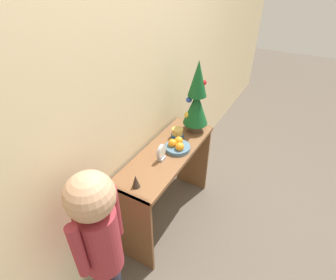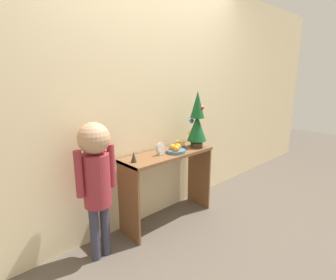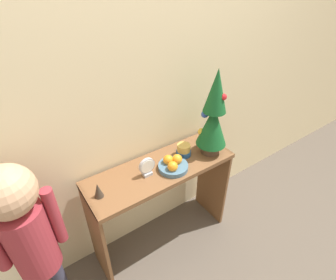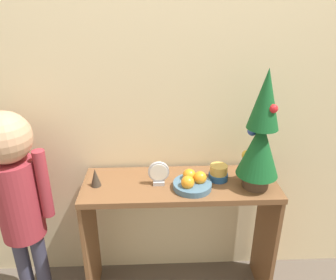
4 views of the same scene
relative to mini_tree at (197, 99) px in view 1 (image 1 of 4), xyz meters
The scene contains 9 objects.
ground_plane 1.10m from the mini_tree, 161.88° to the right, with size 12.00×12.00×0.00m, color brown.
back_wall 0.51m from the mini_tree, 144.19° to the left, with size 7.00×0.05×2.50m, color beige.
console_table 0.60m from the mini_tree, behind, with size 1.00×0.35×0.74m.
mini_tree is the anchor object (origin of this frame).
fruit_bowl 0.41m from the mini_tree, behind, with size 0.19×0.19×0.08m.
singing_bowl 0.31m from the mini_tree, 156.71° to the left, with size 0.10×0.10×0.08m.
desk_clock 0.53m from the mini_tree, behind, with size 0.11×0.04×0.13m.
figurine 0.84m from the mini_tree, behind, with size 0.05×0.05×0.09m.
child_figure 1.22m from the mini_tree, behind, with size 0.34×0.25×1.15m.
Camera 1 is at (-1.38, -0.61, 1.93)m, focal length 28.00 mm.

